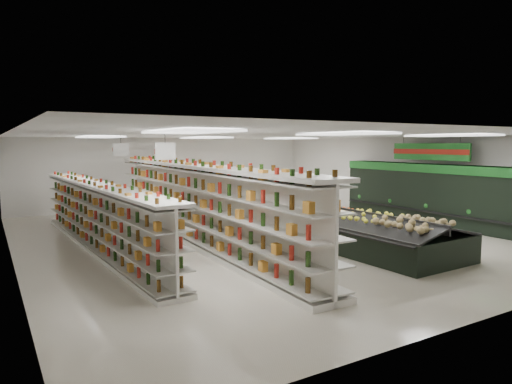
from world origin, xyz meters
TOP-DOWN VIEW (x-y plane):
  - floor at (0.00, 0.00)m, footprint 16.00×16.00m
  - ceiling at (0.00, 0.00)m, footprint 14.00×16.00m
  - wall_back at (0.00, 8.00)m, footprint 14.00×0.02m
  - wall_front at (0.00, -8.00)m, footprint 14.00×0.02m
  - wall_left at (-7.00, 0.00)m, footprint 0.02×16.00m
  - wall_right at (7.00, 0.00)m, footprint 0.02×16.00m
  - produce_wall_case at (6.53, -1.50)m, footprint 0.93×8.00m
  - aisle_sign_near at (-3.80, -2.00)m, footprint 0.52×0.06m
  - aisle_sign_far at (-3.80, 2.00)m, footprint 0.52×0.06m
  - hortifruti_banner at (6.25, -1.50)m, footprint 0.12×3.20m
  - gondola_left at (-4.82, 0.60)m, footprint 1.30×10.58m
  - gondola_center at (-2.07, 0.32)m, footprint 1.40×13.40m
  - produce_island at (1.55, -2.31)m, footprint 2.76×7.11m
  - soda_endcap at (0.71, 6.14)m, footprint 1.27×0.96m
  - shopper_main at (-0.09, -2.76)m, footprint 0.70×0.67m
  - shopper_background at (-3.94, 4.32)m, footprint 0.73×0.87m

SIDE VIEW (x-z plane):
  - floor at x=0.00m, z-range 0.00..0.00m
  - produce_island at x=1.55m, z-range -0.05..1.00m
  - soda_endcap at x=0.71m, z-range -0.02..1.47m
  - shopper_background at x=-3.94m, z-range 0.00..1.53m
  - shopper_main at x=-0.09m, z-range 0.00..1.60m
  - gondola_left at x=-4.82m, z-range -0.07..1.75m
  - gondola_center at x=-2.07m, z-range -0.09..2.22m
  - produce_wall_case at x=6.53m, z-range 0.14..2.34m
  - wall_back at x=0.00m, z-range 0.00..3.20m
  - wall_front at x=0.00m, z-range 0.00..3.20m
  - wall_left at x=-7.00m, z-range 0.00..3.20m
  - wall_right at x=7.00m, z-range 0.00..3.20m
  - hortifruti_banner at x=6.25m, z-range 2.18..3.13m
  - aisle_sign_near at x=-3.80m, z-range 2.38..3.13m
  - aisle_sign_far at x=-3.80m, z-range 2.38..3.13m
  - ceiling at x=0.00m, z-range 3.19..3.21m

